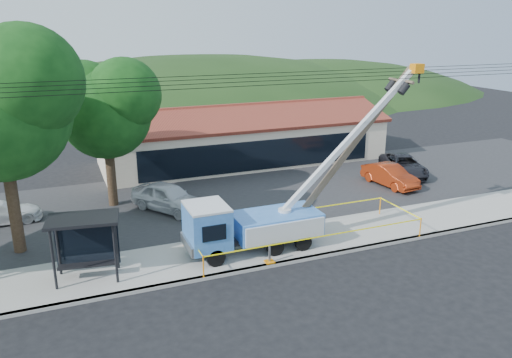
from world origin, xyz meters
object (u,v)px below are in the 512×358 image
object	(u,v)px
car_red	(389,187)
car_dark	(402,176)
car_silver	(169,212)
car_white	(2,225)
bus_shelter	(85,232)
leaning_pole	(352,146)
utility_truck	(252,222)

from	to	relation	value
car_red	car_dark	xyz separation A→B (m)	(2.46, 1.74, 0.00)
car_silver	car_dark	distance (m)	17.48
car_red	car_white	size ratio (longest dim) A/B	1.03
bus_shelter	car_red	size ratio (longest dim) A/B	0.72
leaning_pole	car_silver	size ratio (longest dim) A/B	1.80
car_white	car_dark	size ratio (longest dim) A/B	0.83
utility_truck	leaning_pole	xyz separation A→B (m)	(5.53, 0.26, 3.17)
utility_truck	leaning_pole	distance (m)	6.38
car_silver	car_dark	world-z (taller)	car_silver
car_silver	car_white	xyz separation A→B (m)	(-9.04, 1.52, 0.00)
utility_truck	leaning_pole	size ratio (longest dim) A/B	1.43
leaning_pole	bus_shelter	world-z (taller)	leaning_pole
leaning_pole	car_white	xyz separation A→B (m)	(-17.13, 8.22, -4.77)
bus_shelter	car_white	distance (m)	9.48
leaning_pole	car_red	bearing A→B (deg)	39.68
bus_shelter	leaning_pole	bearing A→B (deg)	8.85
car_red	car_dark	bearing A→B (deg)	28.75
bus_shelter	car_dark	xyz separation A→B (m)	(22.47, 7.55, -2.21)
bus_shelter	car_white	xyz separation A→B (m)	(-4.04, 8.29, -2.21)
car_red	utility_truck	bearing A→B (deg)	-160.84
utility_truck	leaning_pole	world-z (taller)	utility_truck
leaning_pole	car_dark	bearing A→B (deg)	38.59
car_red	leaning_pole	bearing A→B (deg)	-146.89
utility_truck	car_white	distance (m)	14.46
car_silver	car_dark	bearing A→B (deg)	-31.91
bus_shelter	car_red	distance (m)	20.95
car_white	car_dark	distance (m)	26.52
car_silver	car_red	bearing A→B (deg)	-38.14
leaning_pole	car_white	distance (m)	19.59
bus_shelter	car_white	size ratio (longest dim) A/B	0.73
utility_truck	car_dark	distance (m)	16.87
car_white	car_dark	world-z (taller)	car_dark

